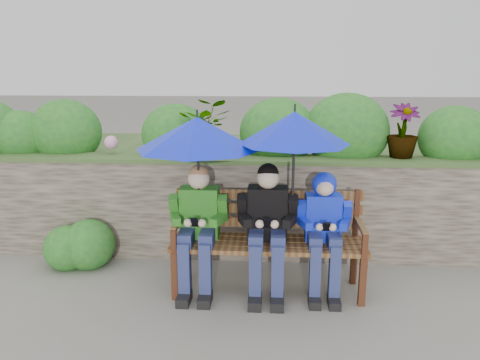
# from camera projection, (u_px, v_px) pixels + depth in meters

# --- Properties ---
(ground) EXTENTS (60.00, 60.00, 0.00)m
(ground) POSITION_uv_depth(u_px,v_px,m) (239.00, 286.00, 4.19)
(ground) COLOR slate
(ground) RESTS_ON ground
(garden_backdrop) EXTENTS (8.07, 2.87, 1.84)m
(garden_backdrop) POSITION_uv_depth(u_px,v_px,m) (243.00, 177.00, 5.61)
(garden_backdrop) COLOR #4A4136
(garden_backdrop) RESTS_ON ground
(park_bench) EXTENTS (1.65, 0.48, 0.87)m
(park_bench) POSITION_uv_depth(u_px,v_px,m) (268.00, 234.00, 4.05)
(park_bench) COLOR #472414
(park_bench) RESTS_ON ground
(boy_left) EXTENTS (0.50, 0.57, 1.10)m
(boy_left) POSITION_uv_depth(u_px,v_px,m) (198.00, 223.00, 3.99)
(boy_left) COLOR #348023
(boy_left) RESTS_ON ground
(boy_middle) EXTENTS (0.51, 0.59, 1.12)m
(boy_middle) POSITION_uv_depth(u_px,v_px,m) (267.00, 223.00, 3.95)
(boy_middle) COLOR black
(boy_middle) RESTS_ON ground
(boy_right) EXTENTS (0.45, 0.55, 1.05)m
(boy_right) POSITION_uv_depth(u_px,v_px,m) (324.00, 223.00, 3.93)
(boy_right) COLOR #0D17C6
(boy_right) RESTS_ON ground
(umbrella_left) EXTENTS (1.04, 1.04, 0.90)m
(umbrella_left) POSITION_uv_depth(u_px,v_px,m) (197.00, 134.00, 3.84)
(umbrella_left) COLOR #0A1EDF
(umbrella_left) RESTS_ON ground
(umbrella_right) EXTENTS (0.92, 0.92, 0.93)m
(umbrella_right) POSITION_uv_depth(u_px,v_px,m) (294.00, 128.00, 3.79)
(umbrella_right) COLOR #0A1EDF
(umbrella_right) RESTS_ON ground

